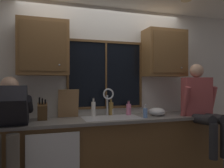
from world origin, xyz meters
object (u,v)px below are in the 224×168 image
(person_standing, at_px, (6,126))
(person_sitting_on_counter, at_px, (201,104))
(knife_block, at_px, (42,112))
(mixing_bowl, at_px, (157,112))
(soap_dispenser, at_px, (145,113))
(bottle_amber_small, at_px, (111,108))
(bottle_tall_clear, at_px, (93,109))
(cutting_board, at_px, (68,103))
(bottle_green_glass, at_px, (129,109))

(person_standing, bearing_deg, person_sitting_on_counter, 0.17)
(person_standing, relative_size, knife_block, 4.60)
(mixing_bowl, height_order, soap_dispenser, soap_dispenser)
(soap_dispenser, bearing_deg, bottle_amber_small, 134.73)
(person_standing, height_order, bottle_tall_clear, person_standing)
(knife_block, relative_size, bottle_tall_clear, 1.18)
(person_standing, distance_m, bottle_tall_clear, 1.17)
(person_standing, bearing_deg, cutting_board, 33.91)
(person_standing, xyz_separation_m, soap_dispenser, (1.73, 0.14, 0.06))
(person_standing, relative_size, person_sitting_on_counter, 1.17)
(bottle_amber_small, bearing_deg, soap_dispenser, -45.27)
(knife_block, distance_m, mixing_bowl, 1.61)
(knife_block, xyz_separation_m, mixing_bowl, (1.61, -0.09, -0.05))
(cutting_board, relative_size, bottle_tall_clear, 1.46)
(person_sitting_on_counter, relative_size, soap_dispenser, 6.85)
(bottle_tall_clear, bearing_deg, cutting_board, 175.46)
(bottle_tall_clear, bearing_deg, bottle_amber_small, 11.67)
(mixing_bowl, relative_size, bottle_green_glass, 1.13)
(person_sitting_on_counter, relative_size, bottle_tall_clear, 4.64)
(person_sitting_on_counter, bearing_deg, mixing_bowl, 155.92)
(person_sitting_on_counter, distance_m, soap_dispenser, 0.84)
(cutting_board, height_order, soap_dispenser, cutting_board)
(mixing_bowl, xyz_separation_m, bottle_tall_clear, (-0.91, 0.19, 0.06))
(mixing_bowl, height_order, bottle_tall_clear, bottle_tall_clear)
(mixing_bowl, distance_m, bottle_amber_small, 0.68)
(person_standing, bearing_deg, bottle_green_glass, 15.41)
(knife_block, relative_size, cutting_board, 0.81)
(cutting_board, height_order, bottle_tall_clear, cutting_board)
(mixing_bowl, bearing_deg, bottle_tall_clear, 167.91)
(cutting_board, relative_size, soap_dispenser, 2.16)
(mixing_bowl, distance_m, soap_dispenser, 0.28)
(mixing_bowl, bearing_deg, person_standing, -172.43)
(cutting_board, distance_m, bottle_green_glass, 0.89)
(bottle_green_glass, distance_m, bottle_amber_small, 0.27)
(knife_block, xyz_separation_m, cutting_board, (0.35, 0.14, 0.09))
(bottle_tall_clear, bearing_deg, person_sitting_on_counter, -16.92)
(bottle_green_glass, bearing_deg, mixing_bowl, -25.73)
(mixing_bowl, relative_size, soap_dispenser, 1.34)
(person_standing, relative_size, bottle_green_glass, 6.79)
(bottle_green_glass, height_order, bottle_amber_small, bottle_amber_small)
(person_standing, height_order, mixing_bowl, person_standing)
(cutting_board, distance_m, bottle_amber_small, 0.64)
(bottle_amber_small, bearing_deg, knife_block, -170.27)
(cutting_board, distance_m, soap_dispenser, 1.08)
(knife_block, height_order, soap_dispenser, knife_block)
(soap_dispenser, xyz_separation_m, bottle_green_glass, (-0.12, 0.31, 0.02))
(bottle_green_glass, xyz_separation_m, bottle_amber_small, (-0.26, 0.07, 0.01))
(cutting_board, bearing_deg, bottle_green_glass, -2.75)
(knife_block, bearing_deg, person_sitting_on_counter, -8.90)
(cutting_board, bearing_deg, bottle_tall_clear, -4.54)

